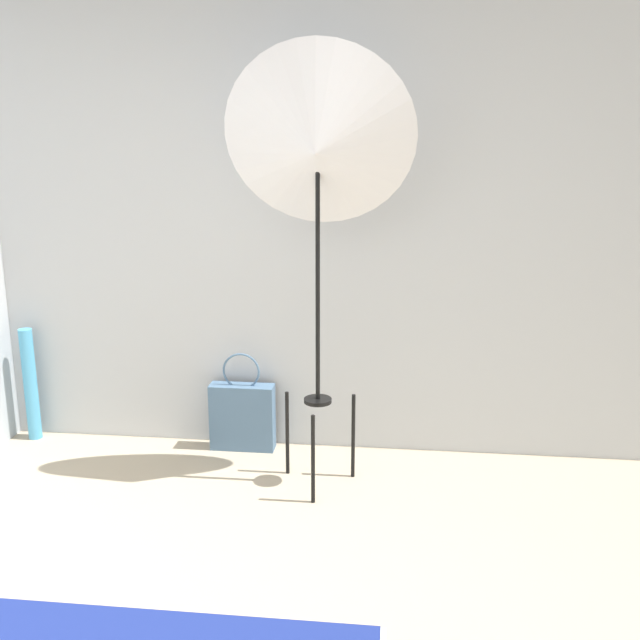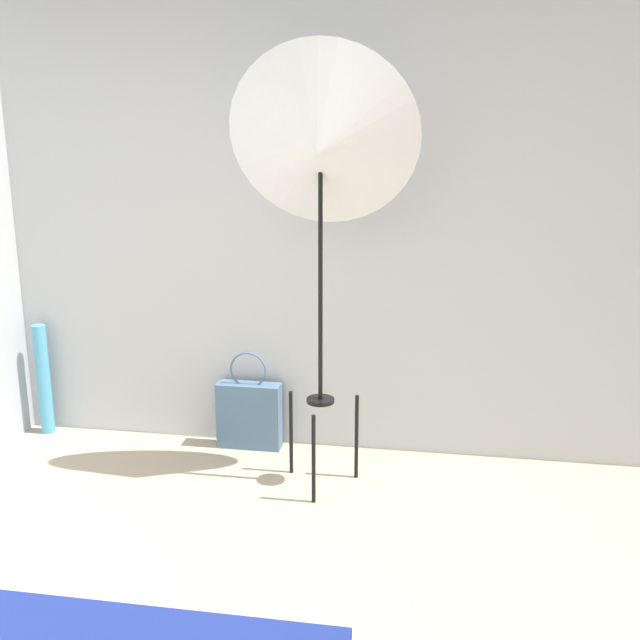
% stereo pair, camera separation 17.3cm
% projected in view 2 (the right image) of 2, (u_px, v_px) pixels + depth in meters
% --- Properties ---
extents(wall_back, '(8.00, 0.05, 2.60)m').
position_uv_depth(wall_back, '(280.00, 221.00, 4.10)').
color(wall_back, '#B7BCC1').
rests_on(wall_back, ground_plane).
extents(photo_umbrella, '(0.92, 0.53, 2.19)m').
position_uv_depth(photo_umbrella, '(320.00, 147.00, 3.46)').
color(photo_umbrella, black).
rests_on(photo_umbrella, ground_plane).
extents(tote_bag, '(0.37, 0.11, 0.57)m').
position_uv_depth(tote_bag, '(249.00, 414.00, 4.29)').
color(tote_bag, slate).
rests_on(tote_bag, ground_plane).
extents(paper_roll, '(0.08, 0.08, 0.67)m').
position_uv_depth(paper_roll, '(44.00, 379.00, 4.46)').
color(paper_roll, '#4CA3D1').
rests_on(paper_roll, ground_plane).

